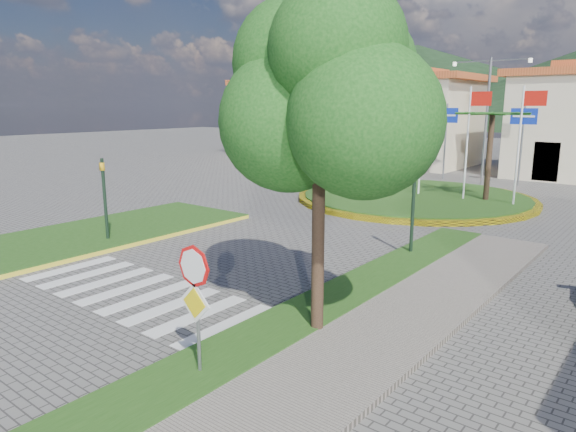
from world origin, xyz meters
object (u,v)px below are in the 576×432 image
Objects in this scene: white_van at (379,163)px; car_dark_b at (563,172)px; stop_sign at (195,290)px; car_dark_a at (413,161)px; roundabout_island at (414,197)px; deciduous_tree at (320,101)px.

white_van is 1.40× the size of car_dark_b.
car_dark_a is (-11.02, 32.93, -1.15)m from stop_sign.
white_van is at bearing 127.15° from roundabout_island.
stop_sign is at bearing -76.27° from roundabout_island.
stop_sign reaches higher than car_dark_a.
roundabout_island is 4.79× the size of stop_sign.
stop_sign is at bearing -151.97° from car_dark_a.
deciduous_tree is 32.39m from car_dark_a.
car_dark_b is (12.41, 3.70, -0.10)m from white_van.
roundabout_island is 3.85× the size of car_dark_b.
roundabout_island is at bearing -142.76° from white_van.
roundabout_island is 18.55m from deciduous_tree.
deciduous_tree is (5.50, -17.00, 5.01)m from roundabout_island.
car_dark_a is (-11.62, 29.89, -4.54)m from deciduous_tree.
white_van is at bearing 112.65° from stop_sign.
roundabout_island is at bearing 103.73° from stop_sign.
stop_sign is at bearing -157.26° from white_van.
roundabout_island reaches higher than car_dark_b.
white_van is 1.24× the size of car_dark_a.
stop_sign is 0.57× the size of white_van.
roundabout_island is 12.78m from white_van.
deciduous_tree is (0.60, 3.04, 3.38)m from stop_sign.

